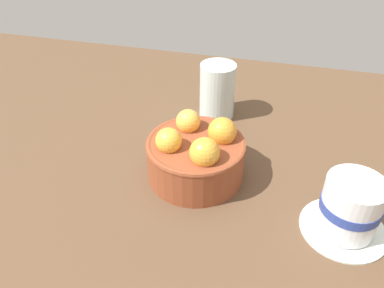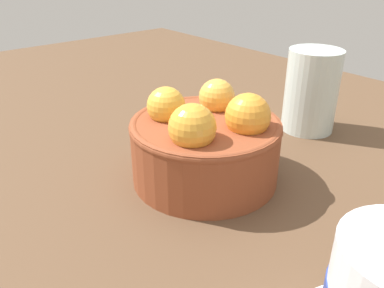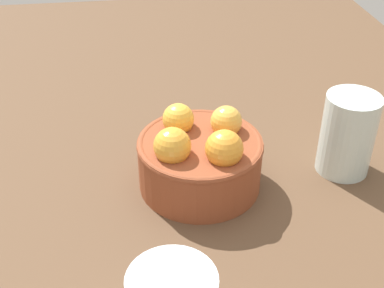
{
  "view_description": "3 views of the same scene",
  "coord_description": "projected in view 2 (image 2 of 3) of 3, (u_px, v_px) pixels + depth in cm",
  "views": [
    {
      "loc": [
        -11.96,
        46.51,
        41.64
      ],
      "look_at": [
        0.63,
        -0.03,
        6.27
      ],
      "focal_mm": 35.25,
      "sensor_mm": 36.0,
      "label": 1
    },
    {
      "loc": [
        -28.09,
        25.35,
        23.07
      ],
      "look_at": [
        0.79,
        1.17,
        4.22
      ],
      "focal_mm": 37.11,
      "sensor_mm": 36.0,
      "label": 2
    },
    {
      "loc": [
        -52.4,
        8.39,
        42.33
      ],
      "look_at": [
        0.58,
        0.94,
        6.05
      ],
      "focal_mm": 47.99,
      "sensor_mm": 36.0,
      "label": 3
    }
  ],
  "objects": [
    {
      "name": "ground_plane",
      "position": [
        204.0,
        190.0,
        0.45
      ],
      "size": [
        152.06,
        98.79,
        3.5
      ],
      "primitive_type": "cube",
      "color": "brown"
    },
    {
      "name": "terracotta_bowl",
      "position": [
        206.0,
        142.0,
        0.42
      ],
      "size": [
        15.96,
        15.96,
        10.25
      ],
      "color": "brown",
      "rests_on": "ground_plane"
    },
    {
      "name": "water_glass",
      "position": [
        311.0,
        91.0,
        0.53
      ],
      "size": [
        7.1,
        7.1,
        11.14
      ],
      "primitive_type": "cylinder",
      "color": "silver",
      "rests_on": "ground_plane"
    }
  ]
}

